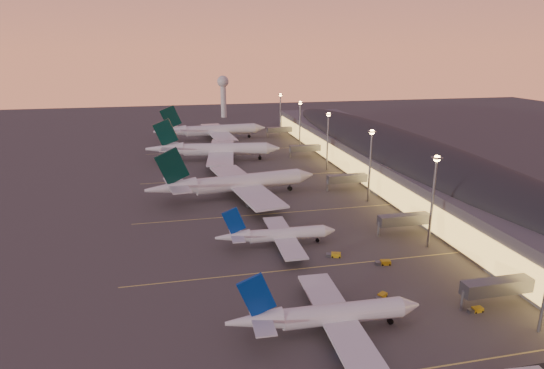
{
  "coord_description": "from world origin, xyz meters",
  "views": [
    {
      "loc": [
        -30.56,
        -102.93,
        52.24
      ],
      "look_at": [
        2.0,
        45.0,
        7.0
      ],
      "focal_mm": 30.0,
      "sensor_mm": 36.0,
      "label": 1
    }
  ],
  "objects_px": {
    "airliner_wide_far": "(211,131)",
    "baggage_tug_a": "(476,310)",
    "airliner_narrow_south": "(326,315)",
    "airliner_wide_near": "(235,183)",
    "baggage_tug_c": "(334,255)",
    "airliner_narrow_north": "(277,235)",
    "baggage_tug_d": "(384,263)",
    "radar_tower": "(223,89)",
    "airliner_wide_mid": "(214,150)",
    "baggage_tug_b": "(381,296)"
  },
  "relations": [
    {
      "from": "airliner_narrow_south",
      "to": "radar_tower",
      "type": "distance_m",
      "value": 292.07
    },
    {
      "from": "radar_tower",
      "to": "airliner_wide_near",
      "type": "bearing_deg",
      "value": -95.5
    },
    {
      "from": "radar_tower",
      "to": "baggage_tug_b",
      "type": "bearing_deg",
      "value": -89.65
    },
    {
      "from": "radar_tower",
      "to": "airliner_wide_mid",
      "type": "bearing_deg",
      "value": -98.49
    },
    {
      "from": "radar_tower",
      "to": "baggage_tug_c",
      "type": "xyz_separation_m",
      "value": [
        -1.29,
        -260.34,
        -21.36
      ]
    },
    {
      "from": "airliner_wide_near",
      "to": "baggage_tug_d",
      "type": "distance_m",
      "value": 68.93
    },
    {
      "from": "airliner_narrow_south",
      "to": "airliner_wide_near",
      "type": "bearing_deg",
      "value": 95.15
    },
    {
      "from": "airliner_narrow_north",
      "to": "baggage_tug_c",
      "type": "bearing_deg",
      "value": -37.1
    },
    {
      "from": "radar_tower",
      "to": "baggage_tug_c",
      "type": "relative_size",
      "value": 8.07
    },
    {
      "from": "airliner_wide_mid",
      "to": "baggage_tug_c",
      "type": "height_order",
      "value": "airliner_wide_mid"
    },
    {
      "from": "airliner_wide_near",
      "to": "baggage_tug_d",
      "type": "bearing_deg",
      "value": -74.16
    },
    {
      "from": "airliner_wide_mid",
      "to": "baggage_tug_b",
      "type": "xyz_separation_m",
      "value": [
        23.47,
        -136.46,
        -4.9
      ]
    },
    {
      "from": "airliner_narrow_north",
      "to": "baggage_tug_b",
      "type": "bearing_deg",
      "value": -62.36
    },
    {
      "from": "baggage_tug_a",
      "to": "airliner_narrow_south",
      "type": "bearing_deg",
      "value": 178.17
    },
    {
      "from": "radar_tower",
      "to": "baggage_tug_b",
      "type": "distance_m",
      "value": 282.87
    },
    {
      "from": "airliner_wide_mid",
      "to": "baggage_tug_d",
      "type": "xyz_separation_m",
      "value": [
        31.12,
        -121.65,
        -4.82
      ]
    },
    {
      "from": "airliner_narrow_south",
      "to": "baggage_tug_b",
      "type": "height_order",
      "value": "airliner_narrow_south"
    },
    {
      "from": "airliner_narrow_south",
      "to": "baggage_tug_c",
      "type": "xyz_separation_m",
      "value": [
        12.89,
        30.81,
        -3.05
      ]
    },
    {
      "from": "baggage_tug_c",
      "to": "baggage_tug_b",
      "type": "bearing_deg",
      "value": -62.38
    },
    {
      "from": "baggage_tug_b",
      "to": "baggage_tug_a",
      "type": "bearing_deg",
      "value": -60.99
    },
    {
      "from": "airliner_wide_far",
      "to": "radar_tower",
      "type": "xyz_separation_m",
      "value": [
        18.17,
        92.42,
        16.35
      ]
    },
    {
      "from": "airliner_narrow_north",
      "to": "baggage_tug_d",
      "type": "relative_size",
      "value": 8.51
    },
    {
      "from": "airliner_wide_near",
      "to": "radar_tower",
      "type": "distance_m",
      "value": 206.57
    },
    {
      "from": "baggage_tug_a",
      "to": "airliner_narrow_north",
      "type": "bearing_deg",
      "value": 127.02
    },
    {
      "from": "baggage_tug_b",
      "to": "airliner_wide_far",
      "type": "bearing_deg",
      "value": 64.0
    },
    {
      "from": "airliner_wide_near",
      "to": "baggage_tug_c",
      "type": "distance_m",
      "value": 58.57
    },
    {
      "from": "airliner_wide_near",
      "to": "radar_tower",
      "type": "xyz_separation_m",
      "value": [
        19.75,
        204.95,
        16.62
      ]
    },
    {
      "from": "baggage_tug_a",
      "to": "baggage_tug_d",
      "type": "xyz_separation_m",
      "value": [
        -9.06,
        24.06,
        0.07
      ]
    },
    {
      "from": "airliner_narrow_south",
      "to": "airliner_narrow_north",
      "type": "distance_m",
      "value": 41.01
    },
    {
      "from": "baggage_tug_b",
      "to": "radar_tower",
      "type": "bearing_deg",
      "value": 58.37
    },
    {
      "from": "airliner_wide_far",
      "to": "baggage_tug_a",
      "type": "relative_size",
      "value": 20.45
    },
    {
      "from": "airliner_wide_mid",
      "to": "radar_tower",
      "type": "height_order",
      "value": "radar_tower"
    },
    {
      "from": "airliner_wide_far",
      "to": "airliner_wide_near",
      "type": "bearing_deg",
      "value": -95.12
    },
    {
      "from": "baggage_tug_b",
      "to": "baggage_tug_d",
      "type": "xyz_separation_m",
      "value": [
        7.64,
        14.8,
        0.08
      ]
    },
    {
      "from": "airliner_narrow_south",
      "to": "radar_tower",
      "type": "xyz_separation_m",
      "value": [
        14.18,
        291.15,
        18.32
      ]
    },
    {
      "from": "airliner_wide_mid",
      "to": "baggage_tug_c",
      "type": "bearing_deg",
      "value": -72.1
    },
    {
      "from": "baggage_tug_b",
      "to": "airliner_wide_near",
      "type": "bearing_deg",
      "value": 73.58
    },
    {
      "from": "airliner_wide_far",
      "to": "baggage_tug_d",
      "type": "xyz_separation_m",
      "value": [
        27.55,
        -174.83,
        -5.0
      ]
    },
    {
      "from": "airliner_wide_far",
      "to": "radar_tower",
      "type": "bearing_deg",
      "value": 74.56
    },
    {
      "from": "radar_tower",
      "to": "airliner_narrow_south",
      "type": "bearing_deg",
      "value": -92.79
    },
    {
      "from": "airliner_narrow_south",
      "to": "baggage_tug_a",
      "type": "distance_m",
      "value": 32.77
    },
    {
      "from": "airliner_narrow_north",
      "to": "airliner_narrow_south",
      "type": "bearing_deg",
      "value": -88.87
    },
    {
      "from": "airliner_wide_far",
      "to": "baggage_tug_a",
      "type": "height_order",
      "value": "airliner_wide_far"
    },
    {
      "from": "airliner_narrow_south",
      "to": "baggage_tug_d",
      "type": "xyz_separation_m",
      "value": [
        23.56,
        23.9,
        -3.04
      ]
    },
    {
      "from": "airliner_wide_far",
      "to": "baggage_tug_d",
      "type": "height_order",
      "value": "airliner_wide_far"
    },
    {
      "from": "airliner_narrow_south",
      "to": "baggage_tug_c",
      "type": "distance_m",
      "value": 33.53
    },
    {
      "from": "airliner_wide_near",
      "to": "baggage_tug_b",
      "type": "relative_size",
      "value": 18.95
    },
    {
      "from": "airliner_wide_near",
      "to": "baggage_tug_c",
      "type": "height_order",
      "value": "airliner_wide_near"
    },
    {
      "from": "baggage_tug_d",
      "to": "airliner_wide_near",
      "type": "bearing_deg",
      "value": 124.31
    },
    {
      "from": "airliner_narrow_south",
      "to": "baggage_tug_b",
      "type": "bearing_deg",
      "value": 31.2
    }
  ]
}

